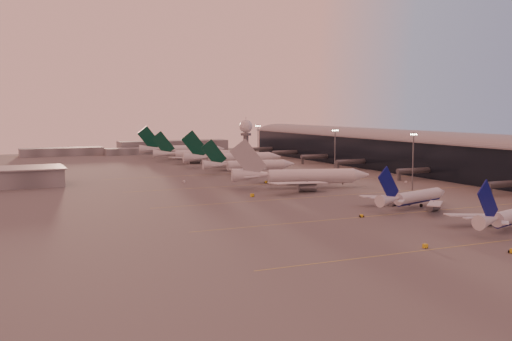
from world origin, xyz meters
name	(u,v)px	position (x,y,z in m)	size (l,w,h in m)	color
ground	(384,222)	(0.00, 0.00, 0.00)	(700.00, 700.00, 0.00)	#5A5757
taxiway_markings	(362,193)	(30.00, 56.00, 0.01)	(180.00, 185.25, 0.02)	gold
terminal	(425,154)	(107.88, 110.09, 10.52)	(57.00, 362.00, 23.04)	black
radar_tower	(246,137)	(5.00, 120.00, 20.95)	(6.40, 6.40, 31.10)	#53555A
mast_b	(413,159)	(55.00, 55.00, 13.74)	(3.60, 0.56, 25.00)	#53555A
mast_c	(335,151)	(50.00, 110.00, 13.74)	(3.60, 0.56, 25.00)	#53555A
mast_d	(258,142)	(48.00, 200.00, 13.74)	(3.60, 0.56, 25.00)	#53555A
distant_horizon	(142,148)	(2.62, 325.14, 3.89)	(165.00, 37.50, 9.00)	slate
narrowbody_mid	(414,199)	(24.93, 16.89, 3.25)	(39.76, 31.23, 16.03)	silver
widebody_white	(302,179)	(15.23, 80.93, 3.85)	(61.61, 48.72, 22.20)	silver
greentail_a	(250,167)	(18.58, 146.19, 3.36)	(52.16, 41.82, 19.04)	silver
greentail_b	(233,160)	(24.65, 184.73, 3.98)	(61.83, 49.63, 22.53)	silver
greentail_c	(196,156)	(14.97, 226.58, 3.65)	(54.70, 43.45, 20.64)	silver
greentail_d	(183,152)	(18.58, 267.28, 4.05)	(62.82, 50.36, 22.94)	silver
gsv_truck_a	(427,244)	(-11.66, -33.23, 1.12)	(5.55, 2.32, 2.20)	gold
gsv_tug_mid	(362,216)	(-1.95, 9.58, 0.45)	(3.46, 2.67, 0.87)	gold
gsv_truck_b	(411,195)	(40.67, 37.98, 1.21)	(5.99, 2.50, 2.37)	white
gsv_truck_c	(253,194)	(-15.23, 65.88, 1.27)	(6.54, 3.92, 2.49)	gold
gsv_catering_b	(406,179)	(69.36, 77.13, 1.84)	(4.56, 2.31, 3.67)	white
gsv_tug_far	(266,182)	(8.42, 103.73, 0.51)	(3.95, 3.86, 0.99)	gold
gsv_truck_d	(184,180)	(-26.57, 121.77, 1.01)	(2.22, 5.04, 1.97)	white
gsv_tug_hangar	(280,171)	(37.12, 146.80, 0.56)	(4.29, 3.27, 1.09)	gold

